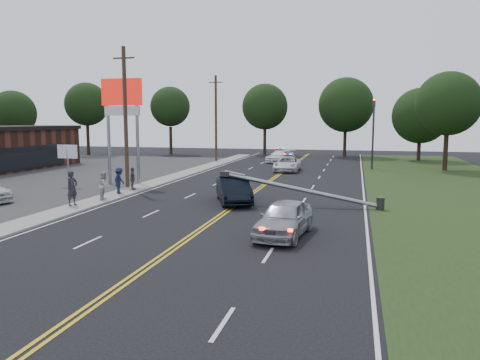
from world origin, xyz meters
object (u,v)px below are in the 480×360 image
(bystander_a, at_px, (72,188))
(waiting_sedan, at_px, (284,218))
(bystander_d, at_px, (133,179))
(small_sign, at_px, (68,155))
(fallen_streetlight, at_px, (309,191))
(bystander_b, at_px, (104,186))
(emergency_a, at_px, (287,164))
(emergency_b, at_px, (280,156))
(bystander_c, at_px, (119,181))
(utility_pole_mid, at_px, (126,118))
(utility_pole_far, at_px, (216,118))
(crashed_sedan, at_px, (234,189))
(pylon_sign, at_px, (122,106))
(traffic_signal, at_px, (373,127))

(bystander_a, bearing_deg, waiting_sedan, -93.40)
(bystander_d, bearing_deg, small_sign, 65.65)
(fallen_streetlight, bearing_deg, bystander_a, -165.22)
(fallen_streetlight, bearing_deg, bystander_b, -174.45)
(emergency_a, distance_m, emergency_b, 9.40)
(bystander_c, distance_m, bystander_d, 1.74)
(utility_pole_mid, relative_size, utility_pole_far, 1.00)
(utility_pole_far, relative_size, bystander_d, 6.41)
(small_sign, distance_m, waiting_sedan, 21.03)
(crashed_sedan, bearing_deg, emergency_a, 65.86)
(utility_pole_mid, bearing_deg, pylon_sign, 123.02)
(traffic_signal, bearing_deg, utility_pole_mid, -134.20)
(bystander_c, bearing_deg, pylon_sign, 22.03)
(crashed_sedan, xyz_separation_m, bystander_d, (-7.90, 2.57, 0.10))
(utility_pole_mid, xyz_separation_m, bystander_c, (0.92, -2.88, -4.11))
(bystander_a, height_order, bystander_b, bystander_a)
(crashed_sedan, bearing_deg, traffic_signal, 46.25)
(bystander_b, xyz_separation_m, bystander_d, (-0.18, 4.04, -0.08))
(small_sign, relative_size, emergency_a, 0.63)
(pylon_sign, distance_m, utility_pole_mid, 2.55)
(pylon_sign, height_order, bystander_a, pylon_sign)
(bystander_b, bearing_deg, bystander_a, 150.86)
(bystander_a, bearing_deg, traffic_signal, -21.22)
(utility_pole_far, xyz_separation_m, emergency_b, (7.37, 1.37, -4.37))
(bystander_a, bearing_deg, bystander_c, 6.70)
(small_sign, relative_size, utility_pole_mid, 0.31)
(small_sign, bearing_deg, bystander_c, -26.70)
(emergency_a, bearing_deg, crashed_sedan, -92.50)
(pylon_sign, xyz_separation_m, waiting_sedan, (14.34, -13.04, -5.23))
(bystander_d, bearing_deg, waiting_sedan, -142.59)
(bystander_a, relative_size, bystander_b, 1.15)
(fallen_streetlight, bearing_deg, pylon_sign, 157.78)
(waiting_sedan, relative_size, bystander_c, 2.64)
(bystander_c, bearing_deg, bystander_d, -4.77)
(emergency_a, bearing_deg, pylon_sign, -132.00)
(utility_pole_far, xyz_separation_m, bystander_a, (0.44, -29.41, -3.98))
(emergency_b, relative_size, bystander_b, 2.86)
(small_sign, distance_m, bystander_c, 6.54)
(fallen_streetlight, relative_size, bystander_d, 6.00)
(small_sign, height_order, bystander_b, small_sign)
(utility_pole_mid, height_order, crashed_sedan, utility_pole_mid)
(traffic_signal, height_order, bystander_d, traffic_signal)
(small_sign, distance_m, emergency_b, 26.40)
(crashed_sedan, bearing_deg, fallen_streetlight, -25.71)
(bystander_a, bearing_deg, bystander_d, 7.69)
(pylon_sign, relative_size, bystander_b, 4.67)
(crashed_sedan, xyz_separation_m, bystander_a, (-8.44, -3.70, 0.31))
(crashed_sedan, distance_m, waiting_sedan, 8.42)
(traffic_signal, xyz_separation_m, fallen_streetlight, (-4.11, -22.00, -3.29))
(utility_pole_mid, relative_size, bystander_c, 5.84)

